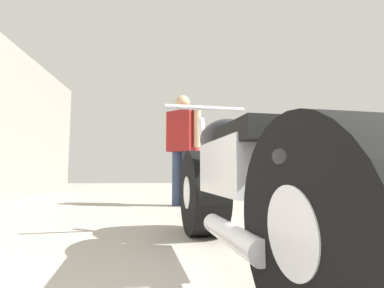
# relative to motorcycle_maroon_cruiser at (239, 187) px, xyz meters

# --- Properties ---
(ground_plane) EXTENTS (18.94, 18.94, 0.00)m
(ground_plane) POSITION_rel_motorcycle_maroon_cruiser_xyz_m (-0.10, 2.31, -0.43)
(ground_plane) COLOR #9E998E
(motorcycle_maroon_cruiser) EXTENTS (0.69, 2.28, 1.06)m
(motorcycle_maroon_cruiser) POSITION_rel_motorcycle_maroon_cruiser_xyz_m (0.00, 0.00, 0.00)
(motorcycle_maroon_cruiser) COLOR black
(motorcycle_maroon_cruiser) RESTS_ON ground_plane
(mechanic_in_blue) EXTENTS (0.59, 0.54, 1.71)m
(mechanic_in_blue) POSITION_rel_motorcycle_maroon_cruiser_xyz_m (-0.17, 2.82, 0.54)
(mechanic_in_blue) COLOR #2D3851
(mechanic_in_blue) RESTS_ON ground_plane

